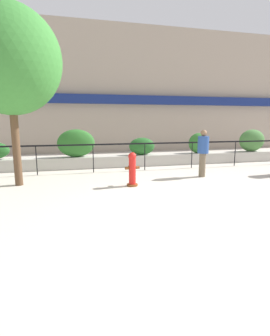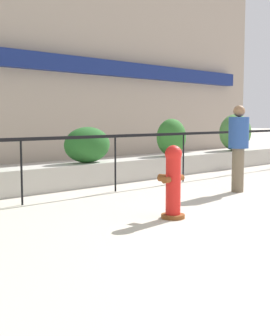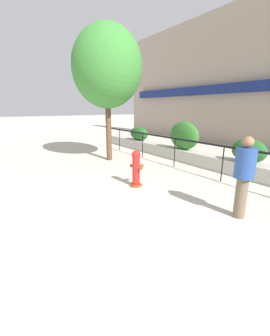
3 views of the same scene
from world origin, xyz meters
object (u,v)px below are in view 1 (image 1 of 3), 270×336
Objects in this scene: fire_hydrant at (132,169)px; hedge_bush_3 at (198,143)px; hedge_bush_1 at (76,143)px; hedge_bush_4 at (252,140)px; pedestrian at (203,150)px; hedge_bush_2 at (142,146)px; street_tree at (9,60)px.

hedge_bush_3 is at bearing 41.19° from fire_hydrant.
hedge_bush_1 is at bearing 180.00° from hedge_bush_3.
pedestrian is at bearing -146.07° from hedge_bush_4.
pedestrian is at bearing -61.70° from hedge_bush_2.
hedge_bush_2 reaches higher than fire_hydrant.
hedge_bush_2 is 1.23× the size of hedge_bush_3.
hedge_bush_1 is at bearing 180.00° from hedge_bush_2.
hedge_bush_3 is at bearing 180.00° from hedge_bush_4.
hedge_bush_4 is at bearing 0.00° from hedge_bush_3.
fire_hydrant is 0.20× the size of street_tree.
hedge_bush_4 reaches higher than fire_hydrant.
pedestrian is (4.48, -2.86, -0.11)m from hedge_bush_1.
hedge_bush_3 is 8.58m from street_tree.
street_tree is at bearing -160.97° from hedge_bush_3.
hedge_bush_2 is 3.84m from fire_hydrant.
hedge_bush_4 is 7.97m from fire_hydrant.
hedge_bush_4 is (2.99, 0.00, 0.07)m from hedge_bush_3.
hedge_bush_2 is 0.85× the size of hedge_bush_4.
street_tree reaches higher than fire_hydrant.
hedge_bush_3 is at bearing 0.00° from hedge_bush_1.
hedge_bush_3 is at bearing 66.06° from pedestrian.
hedge_bush_3 is 0.56× the size of pedestrian.
hedge_bush_2 is 5.80m from hedge_bush_4.
hedge_bush_4 is (5.80, 0.00, 0.16)m from hedge_bush_2.
hedge_bush_4 is 5.13m from pedestrian.
street_tree reaches higher than hedge_bush_3.
hedge_bush_2 is at bearing 70.18° from fire_hydrant.
fire_hydrant is at bearing -109.82° from hedge_bush_2.
hedge_bush_2 is at bearing 28.61° from street_tree.
pedestrian is (6.38, -0.22, -2.84)m from street_tree.
pedestrian reaches higher than hedge_bush_2.
pedestrian is (-1.27, -2.86, 0.00)m from hedge_bush_3.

